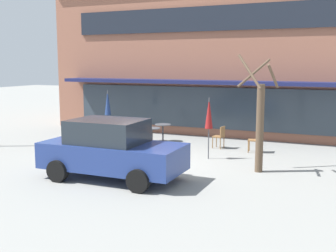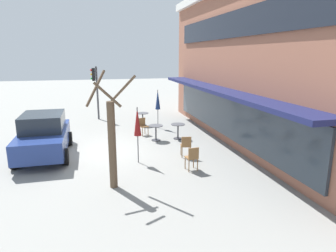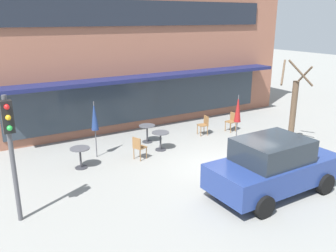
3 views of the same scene
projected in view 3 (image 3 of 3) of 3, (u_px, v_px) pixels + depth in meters
name	position (u px, v px, depth m)	size (l,w,h in m)	color
ground_plane	(227.00, 168.00, 12.72)	(80.00, 80.00, 0.00)	gray
building_facade	(115.00, 45.00, 19.82)	(16.59, 9.10, 7.46)	#935B47
cafe_table_near_wall	(147.00, 131.00, 15.27)	(0.70, 0.70, 0.76)	#333338
cafe_table_streetside	(80.00, 155.00, 12.62)	(0.70, 0.70, 0.76)	#333338
cafe_table_by_tree	(161.00, 138.00, 14.36)	(0.70, 0.70, 0.76)	#333338
patio_umbrella_green_folded	(94.00, 116.00, 13.33)	(0.28, 0.28, 2.20)	#4C4C51
patio_umbrella_cream_folded	(238.00, 109.00, 14.38)	(0.28, 0.28, 2.20)	#4C4C51
cafe_chair_0	(204.00, 124.00, 16.26)	(0.46, 0.46, 0.89)	olive
cafe_chair_1	(139.00, 146.00, 13.39)	(0.51, 0.51, 0.89)	olive
cafe_chair_2	(232.00, 120.00, 16.80)	(0.44, 0.44, 0.89)	olive
parked_sedan	(273.00, 166.00, 10.73)	(4.22, 2.06, 1.76)	navy
street_tree	(293.00, 109.00, 14.49)	(1.28, 1.52, 3.66)	brown
traffic_light_pole	(10.00, 140.00, 8.74)	(0.26, 0.44, 3.40)	#47474C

